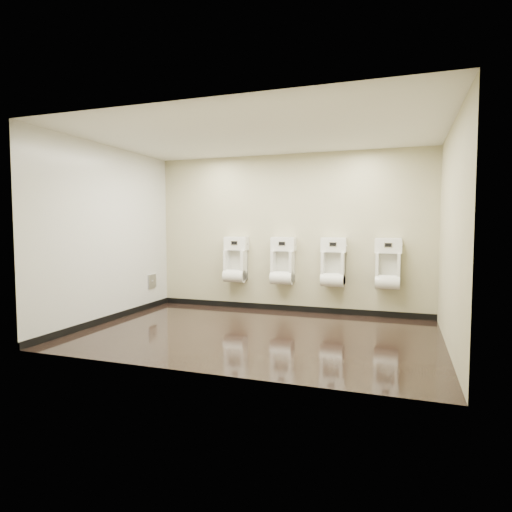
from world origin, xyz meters
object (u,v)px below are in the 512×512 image
(access_panel, at_px, (152,281))
(urinal_0, at_px, (236,263))
(urinal_1, at_px, (283,264))
(urinal_2, at_px, (333,266))
(urinal_3, at_px, (388,268))

(access_panel, distance_m, urinal_0, 1.61)
(urinal_1, bearing_deg, urinal_2, 0.00)
(urinal_0, relative_size, urinal_3, 1.00)
(access_panel, height_order, urinal_3, urinal_3)
(urinal_1, distance_m, urinal_3, 1.78)
(access_panel, distance_m, urinal_1, 2.48)
(access_panel, height_order, urinal_1, urinal_1)
(urinal_0, relative_size, urinal_1, 1.00)
(urinal_0, distance_m, urinal_2, 1.79)
(urinal_0, distance_m, urinal_3, 2.68)
(urinal_2, distance_m, urinal_3, 0.89)
(urinal_2, bearing_deg, access_panel, -173.04)
(access_panel, bearing_deg, urinal_3, 5.50)
(urinal_1, distance_m, urinal_2, 0.89)
(urinal_3, bearing_deg, access_panel, -174.50)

